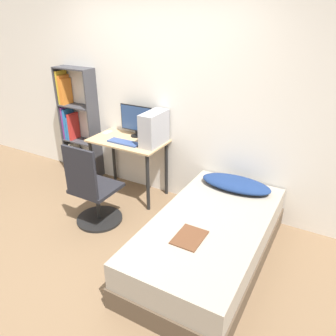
{
  "coord_description": "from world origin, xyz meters",
  "views": [
    {
      "loc": [
        2.05,
        -1.88,
        2.26
      ],
      "look_at": [
        0.53,
        0.83,
        0.75
      ],
      "focal_mm": 35.0,
      "sensor_mm": 36.0,
      "label": 1
    }
  ],
  "objects_px": {
    "office_chair": "(93,195)",
    "keyboard": "(124,142)",
    "monitor": "(136,120)",
    "bookshelf": "(75,127)",
    "bed": "(209,240)",
    "pc_tower": "(154,129)"
  },
  "relations": [
    {
      "from": "office_chair",
      "to": "keyboard",
      "type": "height_order",
      "value": "office_chair"
    },
    {
      "from": "monitor",
      "to": "office_chair",
      "type": "bearing_deg",
      "value": -87.95
    },
    {
      "from": "bookshelf",
      "to": "office_chair",
      "type": "height_order",
      "value": "bookshelf"
    },
    {
      "from": "office_chair",
      "to": "monitor",
      "type": "relative_size",
      "value": 2.15
    },
    {
      "from": "bed",
      "to": "monitor",
      "type": "relative_size",
      "value": 4.22
    },
    {
      "from": "bookshelf",
      "to": "bed",
      "type": "bearing_deg",
      "value": -19.0
    },
    {
      "from": "office_chair",
      "to": "bed",
      "type": "relative_size",
      "value": 0.51
    },
    {
      "from": "keyboard",
      "to": "pc_tower",
      "type": "distance_m",
      "value": 0.42
    },
    {
      "from": "office_chair",
      "to": "pc_tower",
      "type": "relative_size",
      "value": 2.35
    },
    {
      "from": "bookshelf",
      "to": "office_chair",
      "type": "xyz_separation_m",
      "value": [
        1.12,
        -0.93,
        -0.35
      ]
    },
    {
      "from": "office_chair",
      "to": "bookshelf",
      "type": "bearing_deg",
      "value": 140.12
    },
    {
      "from": "bookshelf",
      "to": "bed",
      "type": "xyz_separation_m",
      "value": [
        2.51,
        -0.86,
        -0.5
      ]
    },
    {
      "from": "bookshelf",
      "to": "monitor",
      "type": "height_order",
      "value": "bookshelf"
    },
    {
      "from": "bookshelf",
      "to": "bed",
      "type": "relative_size",
      "value": 0.8
    },
    {
      "from": "bed",
      "to": "monitor",
      "type": "bearing_deg",
      "value": 148.26
    },
    {
      "from": "monitor",
      "to": "pc_tower",
      "type": "distance_m",
      "value": 0.38
    },
    {
      "from": "bed",
      "to": "pc_tower",
      "type": "xyz_separation_m",
      "value": [
        -1.07,
        0.75,
        0.74
      ]
    },
    {
      "from": "bookshelf",
      "to": "pc_tower",
      "type": "height_order",
      "value": "bookshelf"
    },
    {
      "from": "monitor",
      "to": "bookshelf",
      "type": "bearing_deg",
      "value": -179.09
    },
    {
      "from": "office_chair",
      "to": "bed",
      "type": "xyz_separation_m",
      "value": [
        1.39,
        0.07,
        -0.15
      ]
    },
    {
      "from": "monitor",
      "to": "pc_tower",
      "type": "relative_size",
      "value": 1.1
    },
    {
      "from": "monitor",
      "to": "pc_tower",
      "type": "xyz_separation_m",
      "value": [
        0.35,
        -0.13,
        -0.02
      ]
    }
  ]
}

